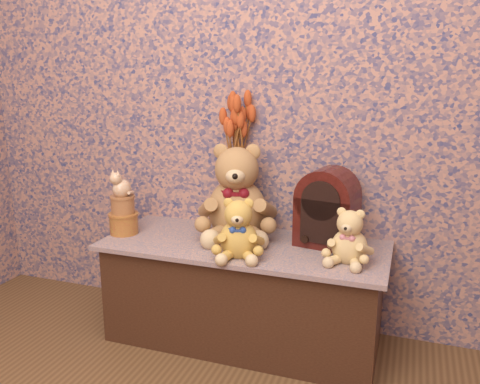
% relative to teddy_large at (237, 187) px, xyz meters
% --- Properties ---
extents(display_shelf, '(1.23, 0.51, 0.46)m').
position_rel_teddy_large_xyz_m(display_shelf, '(0.07, -0.11, -0.45)').
color(display_shelf, '#3A4D77').
rests_on(display_shelf, ground).
extents(teddy_large, '(0.46, 0.51, 0.45)m').
position_rel_teddy_large_xyz_m(teddy_large, '(0.00, 0.00, 0.00)').
color(teddy_large, olive).
rests_on(teddy_large, display_shelf).
extents(teddy_medium, '(0.26, 0.29, 0.26)m').
position_rel_teddy_large_xyz_m(teddy_medium, '(0.10, -0.25, -0.10)').
color(teddy_medium, gold).
rests_on(teddy_medium, display_shelf).
extents(teddy_small, '(0.21, 0.24, 0.23)m').
position_rel_teddy_large_xyz_m(teddy_small, '(0.53, -0.17, -0.11)').
color(teddy_small, tan).
rests_on(teddy_small, display_shelf).
extents(cathedral_radio, '(0.27, 0.21, 0.34)m').
position_rel_teddy_large_xyz_m(cathedral_radio, '(0.41, -0.00, -0.06)').
color(cathedral_radio, '#370E0A').
rests_on(cathedral_radio, display_shelf).
extents(ceramic_vase, '(0.13, 0.13, 0.20)m').
position_rel_teddy_large_xyz_m(ceramic_vase, '(-0.02, 0.06, -0.12)').
color(ceramic_vase, tan).
rests_on(ceramic_vase, display_shelf).
extents(dried_stalks, '(0.26, 0.26, 0.37)m').
position_rel_teddy_large_xyz_m(dried_stalks, '(-0.02, 0.06, 0.16)').
color(dried_stalks, '#B9451D').
rests_on(dried_stalks, ceramic_vase).
extents(biscuit_tin_lower, '(0.15, 0.15, 0.09)m').
position_rel_teddy_large_xyz_m(biscuit_tin_lower, '(-0.50, -0.16, -0.18)').
color(biscuit_tin_lower, gold).
rests_on(biscuit_tin_lower, display_shelf).
extents(biscuit_tin_upper, '(0.14, 0.14, 0.08)m').
position_rel_teddy_large_xyz_m(biscuit_tin_upper, '(-0.50, -0.16, -0.09)').
color(biscuit_tin_upper, tan).
rests_on(biscuit_tin_upper, biscuit_tin_lower).
extents(cat_figurine, '(0.12, 0.13, 0.13)m').
position_rel_teddy_large_xyz_m(cat_figurine, '(-0.50, -0.16, 0.01)').
color(cat_figurine, silver).
rests_on(cat_figurine, biscuit_tin_upper).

